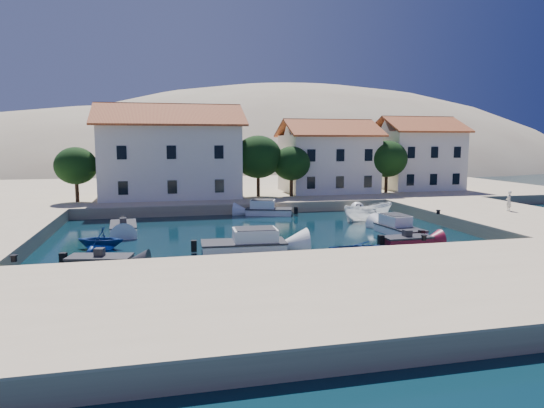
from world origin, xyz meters
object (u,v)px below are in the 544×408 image
(building_mid, at_px, (328,155))
(cabin_cruiser_south, at_px, (244,244))
(building_right, at_px, (417,152))
(cabin_cruiser_east, at_px, (400,228))
(pedestrian, at_px, (509,201))
(rowboat_south, at_px, (372,257))
(boat_east, at_px, (368,221))
(building_left, at_px, (170,150))

(building_mid, xyz_separation_m, cabin_cruiser_south, (-14.19, -24.24, -4.75))
(building_mid, xyz_separation_m, building_right, (12.00, 1.00, 0.25))
(cabin_cruiser_east, bearing_deg, pedestrian, -81.71)
(rowboat_south, bearing_deg, boat_east, -14.57)
(building_left, height_order, boat_east, building_left)
(building_left, relative_size, boat_east, 3.26)
(building_left, xyz_separation_m, pedestrian, (27.44, -17.78, -4.09))
(building_mid, bearing_deg, rowboat_south, -104.28)
(building_mid, bearing_deg, cabin_cruiser_east, -95.48)
(building_mid, height_order, rowboat_south, building_mid)
(rowboat_south, xyz_separation_m, cabin_cruiser_east, (4.92, 5.84, 0.48))
(building_left, bearing_deg, rowboat_south, -67.41)
(pedestrian, bearing_deg, cabin_cruiser_south, -15.26)
(cabin_cruiser_south, xyz_separation_m, rowboat_south, (7.20, -3.22, -0.48))
(building_left, bearing_deg, boat_east, -41.37)
(building_mid, height_order, boat_east, building_mid)
(building_mid, distance_m, boat_east, 16.27)
(building_left, height_order, pedestrian, building_left)
(building_left, xyz_separation_m, building_right, (30.00, 2.00, -0.46))
(cabin_cruiser_south, height_order, pedestrian, pedestrian)
(building_right, distance_m, rowboat_south, 34.65)
(rowboat_south, bearing_deg, cabin_cruiser_south, 74.61)
(building_right, bearing_deg, building_left, -176.19)
(cabin_cruiser_east, bearing_deg, building_left, 32.11)
(cabin_cruiser_east, xyz_separation_m, boat_east, (0.32, 6.31, -0.48))
(building_right, relative_size, boat_east, 2.10)
(boat_east, distance_m, pedestrian, 11.86)
(rowboat_south, bearing_deg, building_left, 31.32)
(cabin_cruiser_south, xyz_separation_m, pedestrian, (23.63, 5.46, 1.37))
(building_mid, relative_size, cabin_cruiser_east, 2.27)
(rowboat_south, bearing_deg, pedestrian, -53.42)
(building_left, distance_m, cabin_cruiser_east, 26.62)
(rowboat_south, bearing_deg, building_mid, -5.55)
(building_left, xyz_separation_m, cabin_cruiser_east, (15.93, -20.62, -5.46))
(building_left, distance_m, rowboat_south, 29.27)
(cabin_cruiser_south, bearing_deg, rowboat_south, -20.99)
(building_left, distance_m, building_mid, 18.04)
(building_left, relative_size, cabin_cruiser_south, 2.73)
(cabin_cruiser_east, distance_m, pedestrian, 11.94)
(cabin_cruiser_south, height_order, boat_east, cabin_cruiser_south)
(cabin_cruiser_south, bearing_deg, building_mid, 62.78)
(boat_east, relative_size, pedestrian, 2.66)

